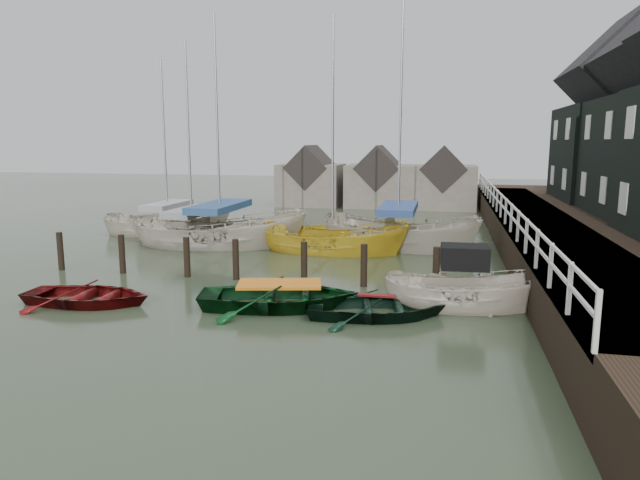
% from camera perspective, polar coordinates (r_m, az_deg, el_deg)
% --- Properties ---
extents(ground, '(120.00, 120.00, 0.00)m').
position_cam_1_polar(ground, '(16.66, -8.15, -6.54)').
color(ground, '#293421').
rests_on(ground, ground).
extents(pier, '(3.04, 32.00, 2.70)m').
position_cam_1_polar(pier, '(25.53, 20.79, 0.28)').
color(pier, black).
rests_on(pier, ground).
extents(mooring_pilings, '(13.72, 0.22, 1.80)m').
position_cam_1_polar(mooring_pilings, '(19.64, -8.17, -2.52)').
color(mooring_pilings, black).
rests_on(mooring_pilings, ground).
extents(far_sheds, '(14.00, 4.08, 4.39)m').
position_cam_1_polar(far_sheds, '(41.32, 5.69, 5.91)').
color(far_sheds, '#665B51').
rests_on(far_sheds, ground).
extents(rowboat_red, '(3.88, 2.87, 0.78)m').
position_cam_1_polar(rowboat_red, '(18.02, -22.16, -5.93)').
color(rowboat_red, '#560C0C').
rests_on(rowboat_red, ground).
extents(rowboat_green, '(5.14, 4.18, 0.94)m').
position_cam_1_polar(rowboat_green, '(16.40, -4.05, -6.73)').
color(rowboat_green, '#083312').
rests_on(rowboat_green, ground).
extents(rowboat_dkgreen, '(4.32, 3.49, 0.79)m').
position_cam_1_polar(rowboat_dkgreen, '(15.61, 5.68, -7.62)').
color(rowboat_dkgreen, black).
rests_on(rowboat_dkgreen, ground).
extents(motorboat, '(4.51, 1.88, 2.65)m').
position_cam_1_polar(motorboat, '(16.68, 14.07, -6.40)').
color(motorboat, beige).
rests_on(motorboat, ground).
extents(sailboat_a, '(6.93, 3.80, 10.19)m').
position_cam_1_polar(sailboat_a, '(26.83, -12.61, -0.28)').
color(sailboat_a, beige).
rests_on(sailboat_a, ground).
extents(sailboat_b, '(8.20, 4.24, 11.52)m').
position_cam_1_polar(sailboat_b, '(26.19, -9.88, -0.44)').
color(sailboat_b, beige).
rests_on(sailboat_b, ground).
extents(sailboat_c, '(6.83, 3.14, 10.95)m').
position_cam_1_polar(sailboat_c, '(24.47, 1.24, -1.13)').
color(sailboat_c, gold).
rests_on(sailboat_c, ground).
extents(sailboat_d, '(8.14, 5.39, 12.27)m').
position_cam_1_polar(sailboat_d, '(25.74, 7.76, -0.56)').
color(sailboat_d, '#BAB09F').
rests_on(sailboat_d, ground).
extents(sailboat_e, '(6.77, 4.27, 9.82)m').
position_cam_1_polar(sailboat_e, '(30.07, -14.90, 0.70)').
color(sailboat_e, '#BFB5A3').
rests_on(sailboat_e, ground).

